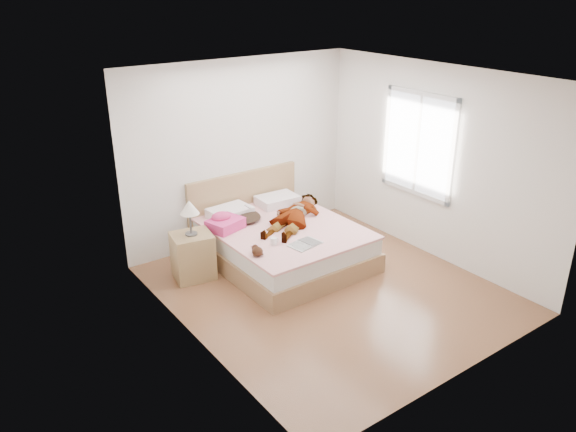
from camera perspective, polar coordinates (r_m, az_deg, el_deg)
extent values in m
plane|color=#542E1A|center=(7.04, 4.09, -7.44)|extent=(4.00, 4.00, 0.00)
imported|color=white|center=(7.66, 0.69, 0.37)|extent=(1.60, 1.33, 0.21)
ellipsoid|color=black|center=(7.74, -4.70, 0.03)|extent=(0.51, 0.61, 0.09)
cube|color=silver|center=(7.68, -4.09, 0.98)|extent=(0.09, 0.10, 0.05)
plane|color=white|center=(6.16, 4.79, 13.94)|extent=(4.00, 4.00, 0.00)
plane|color=silver|center=(8.03, -4.85, 6.54)|extent=(3.60, 0.00, 3.60)
plane|color=silver|center=(5.25, 18.60, -3.75)|extent=(3.60, 0.00, 3.60)
plane|color=silver|center=(5.57, -9.92, -1.28)|extent=(0.00, 4.00, 4.00)
plane|color=white|center=(7.72, 14.75, 5.17)|extent=(0.00, 4.00, 4.00)
cube|color=white|center=(7.83, 13.10, 7.11)|extent=(0.02, 1.10, 1.30)
cube|color=silver|center=(7.48, 16.41, 6.04)|extent=(0.04, 0.06, 1.42)
cube|color=silver|center=(8.20, 10.07, 8.06)|extent=(0.04, 0.06, 1.42)
cube|color=silver|center=(8.03, 12.67, 2.44)|extent=(0.04, 1.22, 0.06)
cube|color=silver|center=(7.68, 13.55, 11.99)|extent=(0.04, 1.22, 0.06)
cube|color=silver|center=(7.82, 13.08, 7.10)|extent=(0.03, 0.04, 1.30)
cube|color=olive|center=(7.64, -0.44, -3.71)|extent=(1.78, 2.08, 0.26)
cube|color=silver|center=(7.53, -0.45, -2.07)|extent=(1.70, 2.00, 0.22)
cube|color=white|center=(7.48, -0.45, -1.21)|extent=(1.74, 2.04, 0.03)
cube|color=brown|center=(8.26, -4.52, 1.14)|extent=(1.80, 0.07, 1.00)
cube|color=white|center=(7.81, -5.91, 0.38)|extent=(0.61, 0.44, 0.13)
cube|color=white|center=(8.21, -1.10, 1.63)|extent=(0.60, 0.43, 0.13)
cube|color=#F64298|center=(7.42, -6.39, -0.83)|extent=(0.52, 0.46, 0.14)
ellipsoid|color=#EF41A1|center=(7.42, -6.82, -0.07)|extent=(0.28, 0.22, 0.13)
cube|color=silver|center=(6.98, 1.76, -2.88)|extent=(0.43, 0.32, 0.01)
cube|color=white|center=(6.91, 1.17, -3.07)|extent=(0.24, 0.29, 0.02)
cube|color=#262626|center=(7.05, 2.32, -2.55)|extent=(0.24, 0.29, 0.02)
cylinder|color=white|center=(6.96, -1.47, -2.59)|extent=(0.08, 0.08, 0.09)
torus|color=silver|center=(6.98, -1.18, -2.48)|extent=(0.07, 0.01, 0.07)
cylinder|color=black|center=(6.95, -1.47, -2.31)|extent=(0.07, 0.07, 0.00)
ellipsoid|color=black|center=(6.69, -3.13, -3.62)|extent=(0.16, 0.18, 0.11)
ellipsoid|color=beige|center=(6.68, -3.09, -3.60)|extent=(0.09, 0.09, 0.06)
sphere|color=black|center=(6.76, -3.37, -3.26)|extent=(0.08, 0.08, 0.08)
sphere|color=#FFA6BB|center=(6.76, -3.69, -3.08)|extent=(0.03, 0.03, 0.03)
sphere|color=#FCA4C1|center=(6.78, -3.20, -2.99)|extent=(0.03, 0.03, 0.03)
ellipsoid|color=black|center=(6.66, -3.42, -4.01)|extent=(0.04, 0.06, 0.03)
ellipsoid|color=black|center=(6.69, -2.64, -3.87)|extent=(0.04, 0.06, 0.03)
cube|color=brown|center=(7.27, -9.63, -4.02)|extent=(0.56, 0.52, 0.60)
cylinder|color=#494949|center=(7.13, -9.80, -1.79)|extent=(0.18, 0.18, 0.02)
cylinder|color=#454545|center=(7.07, -9.88, -0.67)|extent=(0.03, 0.03, 0.31)
cone|color=white|center=(6.99, -9.99, 0.89)|extent=(0.28, 0.28, 0.17)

